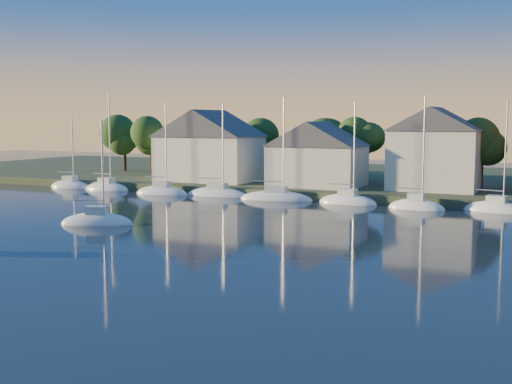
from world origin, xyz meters
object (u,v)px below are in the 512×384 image
Objects in this scene: clubhouse_centre at (317,153)px; drifting_sailboat_left at (97,223)px; clubhouse_west at (210,144)px; clubhouse_east at (435,148)px.

clubhouse_centre is 32.68m from drifting_sailboat_left.
clubhouse_west is at bearing 176.42° from clubhouse_centre.
clubhouse_east is (30.00, 1.00, 0.07)m from clubhouse_west.
clubhouse_east is at bearing 31.34° from drifting_sailboat_left.
clubhouse_west is 1.31× the size of drifting_sailboat_left.
clubhouse_centre is at bearing 49.75° from drifting_sailboat_left.
clubhouse_centre is 14.17m from clubhouse_east.
clubhouse_west reaches higher than clubhouse_centre.
drifting_sailboat_left is at bearing -125.75° from clubhouse_east.
clubhouse_centre is 1.11× the size of drifting_sailboat_left.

